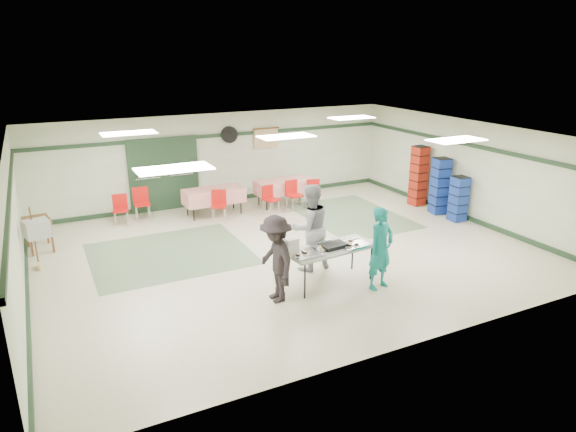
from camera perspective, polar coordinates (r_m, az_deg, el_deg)
name	(u,v)px	position (r m, az deg, el deg)	size (l,w,h in m)	color
floor	(286,250)	(12.06, -0.18, -3.83)	(11.00, 11.00, 0.00)	beige
ceiling	(286,135)	(11.32, -0.20, 8.94)	(11.00, 11.00, 0.00)	silver
wall_back	(220,158)	(15.66, -7.56, 6.37)	(11.00, 11.00, 0.00)	beige
wall_front	(418,268)	(8.07, 14.21, -5.59)	(11.00, 11.00, 0.00)	beige
wall_left	(14,232)	(10.52, -28.14, -1.59)	(9.00, 9.00, 0.00)	beige
wall_right	(467,170)	(14.82, 19.31, 4.82)	(9.00, 9.00, 0.00)	beige
trim_back	(219,135)	(15.51, -7.63, 8.88)	(11.00, 0.06, 0.10)	#1C341F
baseboard_back	(222,200)	(15.95, -7.33, 1.81)	(11.00, 0.06, 0.12)	#1C341F
trim_left	(9,195)	(10.33, -28.55, 2.09)	(9.00, 0.06, 0.10)	#1C341F
baseboard_left	(27,296)	(10.98, -26.98, -7.92)	(9.00, 0.06, 0.12)	#1C341F
trim_right	(469,145)	(14.66, 19.51, 7.47)	(9.00, 0.06, 0.10)	#1C341F
baseboard_right	(462,215)	(15.13, 18.72, 0.06)	(9.00, 0.06, 0.12)	#1C341F
green_patch_a	(170,254)	(12.16, -12.97, -4.11)	(3.50, 3.00, 0.01)	#607857
green_patch_b	(352,216)	(14.60, 7.07, 0.04)	(2.50, 3.50, 0.01)	#607857
double_door_left	(148,176)	(15.12, -15.34, 4.28)	(0.90, 0.06, 2.10)	#949794
double_door_right	(180,173)	(15.32, -11.86, 4.72)	(0.90, 0.06, 2.10)	#949794
door_frame	(164,175)	(15.19, -13.59, 4.49)	(2.00, 0.03, 2.15)	#1C341F
wall_fan	(229,135)	(15.58, -6.54, 8.97)	(0.50, 0.50, 0.10)	black
scroll_banner	(266,138)	(16.05, -2.45, 8.62)	(0.80, 0.02, 0.60)	tan
serving_table	(331,250)	(10.21, 4.76, -3.76)	(1.92, 0.92, 0.76)	#BABAB4
sheet_tray_right	(354,245)	(10.35, 7.35, -3.20)	(0.60, 0.46, 0.02)	silver
sheet_tray_mid	(325,246)	(10.22, 4.16, -3.40)	(0.56, 0.43, 0.02)	silver
sheet_tray_left	(307,255)	(9.81, 2.09, -4.31)	(0.59, 0.45, 0.02)	silver
baking_pan	(334,246)	(10.20, 5.08, -3.29)	(0.52, 0.32, 0.08)	black
foam_box_stack	(291,247)	(9.74, 0.29, -3.43)	(0.25, 0.23, 0.35)	white
volunteer_teal	(381,248)	(10.12, 10.27, -3.56)	(0.60, 0.39, 1.65)	#128181
volunteer_grey	(310,227)	(10.77, 2.44, -1.28)	(0.91, 0.71, 1.87)	gray
volunteer_dark	(276,259)	(9.46, -1.35, -4.79)	(1.07, 0.62, 1.66)	black
dining_table_a	(284,186)	(15.39, -0.46, 3.33)	(1.70, 0.78, 0.77)	red
dining_table_b	(214,195)	(14.59, -8.25, 2.30)	(1.70, 0.80, 0.77)	red
chair_a	(293,192)	(14.92, 0.56, 2.70)	(0.45, 0.45, 0.87)	red
chair_b	(270,196)	(14.60, -2.07, 2.19)	(0.46, 0.46, 0.81)	red
chair_c	(314,190)	(15.23, 2.85, 2.86)	(0.49, 0.49, 0.81)	red
chair_d	(219,202)	(14.07, -7.69, 1.53)	(0.53, 0.53, 0.86)	red
chair_loose_a	(141,200)	(14.61, -15.98, 1.71)	(0.45, 0.45, 0.90)	red
chair_loose_b	(120,207)	(14.34, -18.14, 1.01)	(0.44, 0.44, 0.83)	red
crate_stack_blue_a	(440,186)	(15.13, 16.52, 3.22)	(0.41, 0.41, 1.61)	navy
crate_stack_red	(419,176)	(15.77, 14.30, 4.34)	(0.39, 0.39, 1.79)	#A02010
crate_stack_blue_b	(459,199)	(14.66, 18.43, 1.82)	(0.38, 0.38, 1.24)	navy
printer_table	(37,224)	(13.23, -26.10, -0.80)	(0.65, 0.92, 0.74)	brown
office_printer	(37,229)	(11.92, -26.13, -1.27)	(0.46, 0.41, 0.37)	#ABACA7
broom	(34,237)	(12.12, -26.38, -2.09)	(0.03, 0.03, 1.38)	brown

